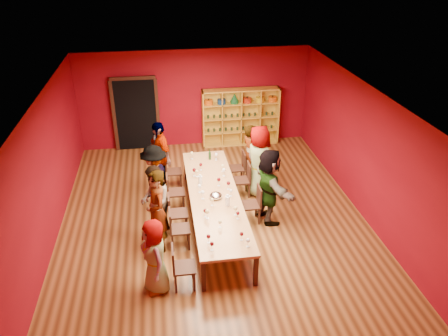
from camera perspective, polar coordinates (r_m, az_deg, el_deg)
The scene contains 47 objects.
room_shell at distance 9.42m, azimuth -1.34°, elevation 0.44°, with size 7.10×9.10×3.04m.
tasting_table at distance 9.81m, azimuth -1.28°, elevation -3.73°, with size 1.10×4.50×0.75m.
doorway at distance 13.60m, azimuth -11.40°, elevation 6.92°, with size 1.40×0.17×2.30m.
shelving_unit at distance 13.74m, azimuth 2.14°, elevation 7.05°, with size 2.40×0.40×1.80m.
chair_person_left_0 at distance 8.26m, azimuth -5.83°, elevation -12.51°, with size 0.42×0.42×0.89m.
person_left_0 at distance 8.10m, azimuth -9.03°, elevation -11.34°, with size 0.73×0.40×1.50m, color #535258.
chair_person_left_1 at distance 9.23m, azimuth -6.30°, elevation -7.65°, with size 0.42×0.42×0.89m.
person_left_1 at distance 9.00m, azimuth -8.73°, elevation -5.63°, with size 0.67×0.49×1.83m, color #5980B7.
chair_person_left_2 at distance 9.72m, azimuth -6.49°, elevation -5.65°, with size 0.42×0.42×0.89m.
person_left_2 at distance 9.56m, azimuth -9.00°, elevation -4.25°, with size 0.79×0.43×1.62m, color #C88692.
chair_person_left_3 at distance 10.51m, azimuth -6.75°, elevation -2.90°, with size 0.42×0.42×0.89m.
person_left_3 at distance 10.35m, azimuth -9.02°, elevation -1.42°, with size 1.08×0.45×1.68m, color #5678B2.
chair_person_left_4 at distance 11.45m, azimuth -7.00°, elevation -0.22°, with size 0.42×0.42×0.89m.
person_left_4 at distance 11.26m, azimuth -8.37°, elevation 1.60°, with size 1.08×0.49×1.84m, color pink.
chair_person_right_2 at distance 10.00m, azimuth 3.96°, elevation -4.49°, with size 0.42×0.42×0.89m.
person_right_2 at distance 9.87m, azimuth 5.89°, elevation -2.35°, with size 1.66×0.48×1.79m, color #121A32.
chair_person_right_3 at distance 10.99m, azimuth 2.68°, elevation -1.30°, with size 0.42×0.42×0.89m.
person_right_3 at distance 10.85m, azimuth 4.60°, elevation 0.86°, with size 0.91×0.50×1.86m, color #5E8CC3.
chair_person_right_4 at distance 11.56m, azimuth 2.04°, elevation 0.28°, with size 0.42×0.42×0.89m.
person_right_4 at distance 11.47m, azimuth 3.43°, elevation 1.81°, with size 0.60×0.44×1.64m, color #4F4F55.
wine_glass_0 at distance 9.90m, azimuth 0.58°, elevation -2.04°, with size 0.08×0.08×0.21m.
wine_glass_1 at distance 8.90m, azimuth -2.19°, elevation -5.75°, with size 0.09×0.09×0.22m.
wine_glass_2 at distance 11.31m, azimuth -1.04°, elevation 1.87°, with size 0.08×0.08×0.19m.
wine_glass_3 at distance 8.15m, azimuth 3.16°, elevation -9.47°, with size 0.08×0.08×0.19m.
wine_glass_4 at distance 9.31m, azimuth -1.58°, elevation -4.22°, with size 0.08×0.08×0.19m.
wine_glass_5 at distance 10.67m, azimuth -0.17°, elevation 0.22°, with size 0.08×0.08×0.20m.
wine_glass_6 at distance 8.64m, azimuth -0.51°, elevation -7.09°, with size 0.07×0.07×0.18m.
wine_glass_7 at distance 10.45m, azimuth -3.57°, elevation -0.50°, with size 0.08×0.08×0.19m.
wine_glass_8 at distance 8.90m, azimuth 1.81°, elevation -5.97°, with size 0.07×0.07×0.18m.
wine_glass_9 at distance 8.06m, azimuth -1.60°, elevation -9.92°, with size 0.08×0.08×0.19m.
wine_glass_10 at distance 9.55m, azimuth -2.81°, elevation -3.25°, with size 0.09×0.09×0.22m.
wine_glass_11 at distance 9.65m, azimuth 0.91°, elevation -3.02°, with size 0.07×0.07×0.18m.
wine_glass_12 at distance 10.48m, azimuth -3.91°, elevation -0.30°, with size 0.09×0.09×0.22m.
wine_glass_13 at distance 11.32m, azimuth -4.23°, elevation 1.87°, with size 0.08×0.08×0.21m.
wine_glass_14 at distance 9.80m, azimuth -3.22°, elevation -2.45°, with size 0.08×0.08×0.21m.
wine_glass_15 at distance 11.23m, azimuth -1.02°, elevation 1.74°, with size 0.09×0.09×0.21m.
wine_glass_16 at distance 10.45m, azimuth -0.02°, elevation -0.31°, with size 0.09×0.09×0.22m.
wine_glass_17 at distance 10.75m, azimuth -3.06°, elevation 0.39°, with size 0.08×0.08×0.19m.
wine_glass_18 at distance 8.31m, azimuth 2.30°, elevation -8.65°, with size 0.07×0.07×0.18m.
wine_glass_19 at distance 8.96m, azimuth -2.48°, elevation -5.65°, with size 0.08×0.08×0.19m.
wine_glass_20 at distance 9.00m, azimuth 1.51°, elevation -5.33°, with size 0.09×0.09×0.22m.
wine_glass_21 at distance 8.24m, azimuth -2.04°, elevation -8.98°, with size 0.08×0.08×0.19m.
wine_glass_22 at distance 10.04m, azimuth -0.68°, elevation -1.57°, with size 0.09×0.09×0.21m.
spittoon_bowl at distance 9.61m, azimuth -1.08°, elevation -3.64°, with size 0.28×0.28×0.15m, color #B7B9BE.
carafe_a at distance 10.15m, azimuth -3.11°, elevation -1.56°, with size 0.11×0.11×0.24m.
carafe_b at distance 9.33m, azimuth 0.47°, elevation -4.27°, with size 0.13×0.13×0.26m.
wine_bottle at distance 11.30m, azimuth -1.87°, elevation 1.62°, with size 0.07×0.07×0.27m.
Camera 1 is at (-1.05, -8.32, 5.79)m, focal length 35.00 mm.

